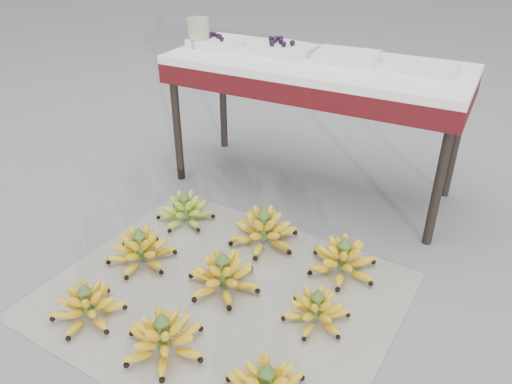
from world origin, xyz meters
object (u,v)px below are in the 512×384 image
at_px(tray_far_left, 216,42).
at_px(tray_right, 347,57).
at_px(tray_left, 284,49).
at_px(vendor_table, 316,76).
at_px(tray_far_right, 428,68).
at_px(bunch_mid_center, 223,275).
at_px(bunch_back_right, 343,260).
at_px(glass_jar, 198,32).
at_px(bunch_back_center, 264,230).
at_px(bunch_front_center, 164,338).
at_px(bunch_mid_left, 141,250).
at_px(bunch_mid_right, 316,310).
at_px(newspaper_mat, 222,295).
at_px(bunch_front_left, 87,306).
at_px(bunch_back_left, 185,210).

xyz_separation_m(tray_far_left, tray_right, (0.67, 0.04, 0.00)).
relative_size(tray_far_left, tray_left, 0.83).
bearing_deg(vendor_table, tray_far_right, 3.70).
bearing_deg(tray_far_right, bunch_mid_center, -117.45).
relative_size(bunch_back_right, glass_jar, 2.66).
bearing_deg(tray_right, bunch_mid_center, -97.61).
xyz_separation_m(bunch_back_center, tray_left, (-0.19, 0.59, 0.62)).
distance_m(bunch_front_center, tray_far_left, 1.49).
relative_size(bunch_back_right, tray_far_left, 1.45).
bearing_deg(bunch_back_right, vendor_table, 144.28).
bearing_deg(tray_left, bunch_mid_left, -101.72).
bearing_deg(glass_jar, bunch_front_center, -63.54).
xyz_separation_m(bunch_mid_center, tray_far_left, (-0.54, 0.89, 0.62)).
bearing_deg(tray_right, tray_far_right, -0.65).
height_order(bunch_back_center, tray_far_left, tray_far_left).
height_order(tray_right, tray_far_right, tray_right).
xyz_separation_m(bunch_mid_center, bunch_mid_right, (0.38, -0.00, -0.01)).
relative_size(bunch_back_center, tray_far_left, 1.58).
relative_size(newspaper_mat, bunch_mid_center, 4.35).
height_order(bunch_front_center, vendor_table, vendor_table).
distance_m(bunch_mid_right, tray_left, 1.26).
xyz_separation_m(tray_far_left, tray_left, (0.36, 0.03, 0.00)).
relative_size(bunch_mid_center, glass_jar, 2.11).
relative_size(tray_left, glass_jar, 2.21).
height_order(bunch_mid_left, tray_left, tray_left).
bearing_deg(bunch_mid_right, tray_far_left, 122.48).
xyz_separation_m(bunch_mid_left, bunch_back_center, (0.39, 0.35, 0.01)).
distance_m(bunch_mid_left, tray_far_right, 1.42).
distance_m(tray_far_left, tray_right, 0.67).
distance_m(bunch_mid_right, tray_right, 1.15).
height_order(bunch_mid_center, bunch_back_center, bunch_back_center).
xyz_separation_m(bunch_mid_right, tray_right, (-0.25, 0.93, 0.63)).
height_order(bunch_front_left, bunch_mid_center, bunch_mid_center).
height_order(bunch_back_left, tray_left, tray_left).
xyz_separation_m(bunch_front_center, tray_right, (0.14, 1.29, 0.62)).
height_order(bunch_mid_left, bunch_back_left, bunch_mid_left).
relative_size(bunch_mid_right, tray_far_right, 1.13).
height_order(bunch_front_center, glass_jar, glass_jar).
distance_m(newspaper_mat, bunch_front_center, 0.33).
bearing_deg(bunch_back_center, bunch_mid_left, -161.93).
bearing_deg(bunch_back_right, bunch_mid_center, -119.65).
bearing_deg(vendor_table, tray_left, 170.13).
relative_size(tray_far_left, tray_far_right, 0.99).
bearing_deg(bunch_front_center, tray_left, 96.12).
bearing_deg(glass_jar, bunch_mid_left, -74.73).
bearing_deg(bunch_back_left, glass_jar, 91.23).
relative_size(bunch_back_right, tray_right, 1.28).
bearing_deg(tray_far_left, tray_left, 5.13).
distance_m(bunch_mid_right, bunch_back_center, 0.50).
height_order(bunch_front_left, bunch_mid_left, bunch_mid_left).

